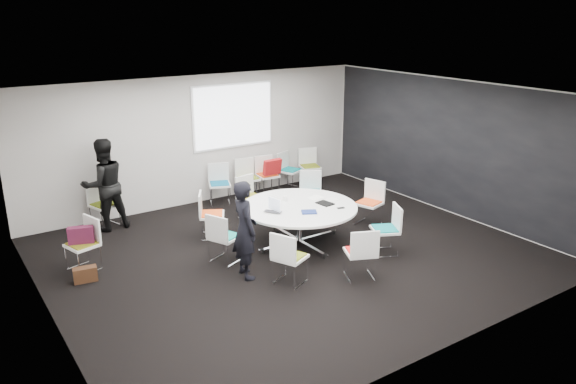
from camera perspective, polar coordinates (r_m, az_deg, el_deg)
room_shell at (r=9.54m, az=0.82°, el=1.56°), size 8.08×7.08×2.88m
conference_table at (r=10.21m, az=1.14°, el=-2.50°), size 2.10×2.10×0.73m
projection_screen at (r=12.67m, az=-5.55°, el=7.70°), size 1.90×0.03×1.35m
chair_ring_a at (r=11.32m, az=8.22°, el=-1.94°), size 0.56×0.57×0.88m
chair_ring_b at (r=11.84m, az=2.32°, el=-0.86°), size 0.63×0.63×0.88m
chair_ring_c at (r=11.54m, az=-3.80°, el=-1.39°), size 0.52×0.51×0.88m
chair_ring_d at (r=10.67m, az=-7.76°, el=-3.17°), size 0.61×0.62×0.88m
chair_ring_e at (r=9.63m, az=-6.45°, el=-5.52°), size 0.60×0.60×0.88m
chair_ring_f at (r=8.84m, az=0.15°, el=-7.66°), size 0.60×0.60×0.88m
chair_ring_g at (r=9.07m, az=7.35°, el=-7.11°), size 0.60×0.60×0.88m
chair_ring_h at (r=10.03m, az=9.84°, el=-4.69°), size 0.61×0.61×0.88m
chair_back_a at (r=12.50m, az=-6.93°, el=0.05°), size 0.59×0.59×0.88m
chair_back_b at (r=12.85m, az=-4.10°, el=0.65°), size 0.51×0.50×0.88m
chair_back_c at (r=13.08m, az=-2.11°, el=0.99°), size 0.50×0.49×0.88m
chair_back_d at (r=13.46m, az=0.17°, el=1.50°), size 0.60×0.59×0.88m
chair_back_e at (r=13.79m, az=2.23°, el=1.90°), size 0.57×0.57×0.88m
chair_spare_left at (r=9.87m, az=-20.00°, el=-5.95°), size 0.56×0.56×0.88m
chair_person_back at (r=11.68m, az=-18.15°, el=-2.04°), size 0.57×0.56×0.88m
person_main at (r=8.89m, az=-4.40°, el=-3.83°), size 0.47×0.64×1.61m
person_back at (r=11.34m, az=-18.19°, el=0.70°), size 0.93×0.75×1.81m
laptop at (r=9.84m, az=-1.45°, el=-1.95°), size 0.34×0.37×0.02m
laptop_lid at (r=9.82m, az=-1.40°, el=-1.26°), size 0.06×0.30×0.22m
notebook_black at (r=10.26m, az=3.77°, el=-1.16°), size 0.26×0.33×0.02m
tablet_folio at (r=9.81m, az=2.15°, el=-2.03°), size 0.32×0.30×0.03m
papers_right at (r=10.59m, az=2.77°, el=-0.57°), size 0.34×0.27×0.00m
papers_front at (r=10.47m, az=4.30°, el=-0.81°), size 0.33×0.25×0.00m
cup at (r=10.39m, az=-0.29°, el=-0.66°), size 0.08×0.08×0.09m
phone at (r=10.06m, az=5.39°, el=-1.62°), size 0.15×0.10×0.01m
maroon_bag at (r=9.74m, az=-20.30°, el=-4.12°), size 0.42×0.26×0.28m
brown_bag at (r=9.52m, az=-19.90°, el=-7.88°), size 0.38×0.22×0.24m
red_jacket at (r=12.77m, az=-1.60°, el=2.56°), size 0.44×0.17×0.36m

